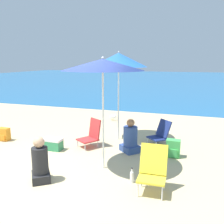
{
  "coord_description": "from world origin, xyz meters",
  "views": [
    {
      "loc": [
        2.53,
        -3.96,
        2.23
      ],
      "look_at": [
        0.65,
        1.63,
        1.0
      ],
      "focal_mm": 40.0,
      "sensor_mm": 36.0,
      "label": 1
    }
  ],
  "objects_px": {
    "beach_umbrella_blue": "(119,60)",
    "person_seated_near": "(40,163)",
    "backpack_green": "(173,148)",
    "water_bottle": "(132,177)",
    "beach_chair_red": "(91,134)",
    "cooler_box": "(53,144)",
    "seagull": "(113,117)",
    "beach_chair_yellow": "(153,168)",
    "person_seated_far": "(130,139)",
    "beach_chair_navy": "(161,133)",
    "beach_umbrella_navy": "(103,65)",
    "backpack_orange": "(4,134)"
  },
  "relations": [
    {
      "from": "beach_chair_red",
      "to": "backpack_green",
      "type": "distance_m",
      "value": 2.11
    },
    {
      "from": "person_seated_near",
      "to": "water_bottle",
      "type": "distance_m",
      "value": 1.72
    },
    {
      "from": "beach_umbrella_navy",
      "to": "beach_chair_navy",
      "type": "height_order",
      "value": "beach_umbrella_navy"
    },
    {
      "from": "person_seated_far",
      "to": "backpack_green",
      "type": "height_order",
      "value": "person_seated_far"
    },
    {
      "from": "person_seated_near",
      "to": "backpack_orange",
      "type": "relative_size",
      "value": 2.41
    },
    {
      "from": "beach_umbrella_navy",
      "to": "person_seated_far",
      "type": "distance_m",
      "value": 2.14
    },
    {
      "from": "beach_chair_navy",
      "to": "person_seated_far",
      "type": "relative_size",
      "value": 0.81
    },
    {
      "from": "beach_umbrella_navy",
      "to": "cooler_box",
      "type": "xyz_separation_m",
      "value": [
        -1.6,
        0.61,
        -1.99
      ]
    },
    {
      "from": "beach_chair_yellow",
      "to": "beach_chair_red",
      "type": "height_order",
      "value": "beach_chair_yellow"
    },
    {
      "from": "backpack_orange",
      "to": "water_bottle",
      "type": "bearing_deg",
      "value": -17.4
    },
    {
      "from": "beach_chair_yellow",
      "to": "water_bottle",
      "type": "distance_m",
      "value": 0.53
    },
    {
      "from": "beach_chair_red",
      "to": "water_bottle",
      "type": "distance_m",
      "value": 2.2
    },
    {
      "from": "person_seated_near",
      "to": "backpack_orange",
      "type": "xyz_separation_m",
      "value": [
        -2.41,
        1.75,
        -0.19
      ]
    },
    {
      "from": "water_bottle",
      "to": "seagull",
      "type": "xyz_separation_m",
      "value": [
        -1.87,
        4.51,
        0.03
      ]
    },
    {
      "from": "beach_chair_red",
      "to": "cooler_box",
      "type": "distance_m",
      "value": 1.01
    },
    {
      "from": "beach_umbrella_navy",
      "to": "beach_chair_red",
      "type": "bearing_deg",
      "value": 123.79
    },
    {
      "from": "person_seated_near",
      "to": "backpack_green",
      "type": "height_order",
      "value": "person_seated_near"
    },
    {
      "from": "beach_chair_red",
      "to": "person_seated_near",
      "type": "relative_size",
      "value": 0.84
    },
    {
      "from": "person_seated_near",
      "to": "beach_umbrella_blue",
      "type": "bearing_deg",
      "value": 40.26
    },
    {
      "from": "beach_chair_red",
      "to": "person_seated_near",
      "type": "height_order",
      "value": "person_seated_near"
    },
    {
      "from": "beach_chair_yellow",
      "to": "cooler_box",
      "type": "bearing_deg",
      "value": 154.16
    },
    {
      "from": "beach_umbrella_blue",
      "to": "beach_chair_red",
      "type": "xyz_separation_m",
      "value": [
        -0.49,
        -0.82,
        -1.89
      ]
    },
    {
      "from": "beach_umbrella_blue",
      "to": "beach_chair_yellow",
      "type": "xyz_separation_m",
      "value": [
        1.41,
        -2.57,
        -1.82
      ]
    },
    {
      "from": "backpack_green",
      "to": "cooler_box",
      "type": "relative_size",
      "value": 0.83
    },
    {
      "from": "beach_chair_yellow",
      "to": "seagull",
      "type": "bearing_deg",
      "value": 114.1
    },
    {
      "from": "beach_umbrella_blue",
      "to": "water_bottle",
      "type": "bearing_deg",
      "value": -67.29
    },
    {
      "from": "beach_chair_yellow",
      "to": "beach_chair_red",
      "type": "bearing_deg",
      "value": 135.38
    },
    {
      "from": "backpack_green",
      "to": "person_seated_far",
      "type": "bearing_deg",
      "value": 179.09
    },
    {
      "from": "beach_chair_navy",
      "to": "person_seated_near",
      "type": "bearing_deg",
      "value": -77.64
    },
    {
      "from": "seagull",
      "to": "beach_chair_red",
      "type": "bearing_deg",
      "value": -82.62
    },
    {
      "from": "beach_chair_red",
      "to": "backpack_green",
      "type": "relative_size",
      "value": 1.76
    },
    {
      "from": "beach_umbrella_blue",
      "to": "backpack_green",
      "type": "xyz_separation_m",
      "value": [
        1.61,
        -0.87,
        -2.03
      ]
    },
    {
      "from": "backpack_orange",
      "to": "seagull",
      "type": "height_order",
      "value": "backpack_orange"
    },
    {
      "from": "seagull",
      "to": "backpack_orange",
      "type": "bearing_deg",
      "value": -123.73
    },
    {
      "from": "beach_umbrella_navy",
      "to": "person_seated_far",
      "type": "xyz_separation_m",
      "value": [
        0.3,
        1.11,
        -1.8
      ]
    },
    {
      "from": "beach_chair_yellow",
      "to": "backpack_green",
      "type": "height_order",
      "value": "beach_chair_yellow"
    },
    {
      "from": "cooler_box",
      "to": "seagull",
      "type": "xyz_separation_m",
      "value": [
        0.46,
        3.46,
        -0.01
      ]
    },
    {
      "from": "water_bottle",
      "to": "backpack_green",
      "type": "bearing_deg",
      "value": 68.48
    },
    {
      "from": "beach_chair_navy",
      "to": "water_bottle",
      "type": "xyz_separation_m",
      "value": [
        -0.19,
        -2.4,
        -0.18
      ]
    },
    {
      "from": "backpack_green",
      "to": "water_bottle",
      "type": "bearing_deg",
      "value": -111.52
    },
    {
      "from": "beach_chair_navy",
      "to": "seagull",
      "type": "relative_size",
      "value": 2.53
    },
    {
      "from": "beach_chair_red",
      "to": "beach_umbrella_blue",
      "type": "bearing_deg",
      "value": 92.47
    },
    {
      "from": "person_seated_far",
      "to": "cooler_box",
      "type": "xyz_separation_m",
      "value": [
        -1.9,
        -0.5,
        -0.18
      ]
    },
    {
      "from": "beach_umbrella_blue",
      "to": "backpack_orange",
      "type": "bearing_deg",
      "value": -159.34
    },
    {
      "from": "beach_chair_red",
      "to": "seagull",
      "type": "bearing_deg",
      "value": 130.65
    },
    {
      "from": "beach_umbrella_blue",
      "to": "person_seated_near",
      "type": "xyz_separation_m",
      "value": [
        -0.63,
        -2.89,
        -1.87
      ]
    },
    {
      "from": "beach_umbrella_navy",
      "to": "beach_chair_red",
      "type": "height_order",
      "value": "beach_umbrella_navy"
    },
    {
      "from": "person_seated_near",
      "to": "water_bottle",
      "type": "xyz_separation_m",
      "value": [
        1.63,
        0.48,
        -0.25
      ]
    },
    {
      "from": "beach_umbrella_blue",
      "to": "beach_chair_yellow",
      "type": "height_order",
      "value": "beach_umbrella_blue"
    },
    {
      "from": "backpack_green",
      "to": "beach_umbrella_navy",
      "type": "bearing_deg",
      "value": -140.68
    }
  ]
}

